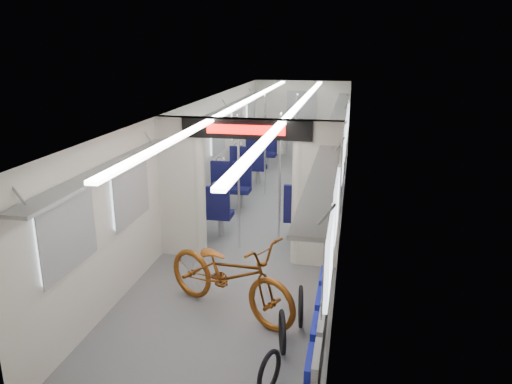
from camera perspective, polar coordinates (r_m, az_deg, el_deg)
carriage at (r=9.43m, az=1.24°, el=5.10°), size 12.00×12.02×2.31m
bicycle at (r=6.50m, az=-3.02°, el=-9.35°), size 2.17×1.58×1.09m
flip_bench at (r=5.36m, az=7.29°, el=-15.16°), size 0.12×2.12×0.54m
bike_hoop_a at (r=5.33m, az=1.52°, el=-20.10°), size 0.19×0.46×0.46m
bike_hoop_b at (r=5.88m, az=3.01°, el=-15.89°), size 0.17×0.51×0.51m
bike_hoop_c at (r=6.37m, az=5.13°, el=-13.09°), size 0.12×0.53×0.53m
seat_bay_near_left at (r=9.85m, az=-4.19°, el=-0.25°), size 0.89×2.00×1.08m
seat_bay_near_right at (r=9.77m, az=6.84°, el=-0.25°), size 0.95×2.26×1.16m
seat_bay_far_left at (r=13.22m, az=-0.14°, el=4.17°), size 0.88×1.95×1.06m
seat_bay_far_right at (r=12.84m, az=7.95°, el=3.65°), size 0.89×1.99×1.08m
stanchion_near_left at (r=8.29m, az=-1.98°, el=0.97°), size 0.04×0.04×2.30m
stanchion_near_right at (r=8.52m, az=2.71°, el=1.39°), size 0.04×0.04×2.30m
stanchion_far_left at (r=11.37m, az=1.05°, el=5.31°), size 0.05×0.05×2.30m
stanchion_far_right at (r=11.61m, az=4.59°, el=5.49°), size 0.05×0.05×2.30m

